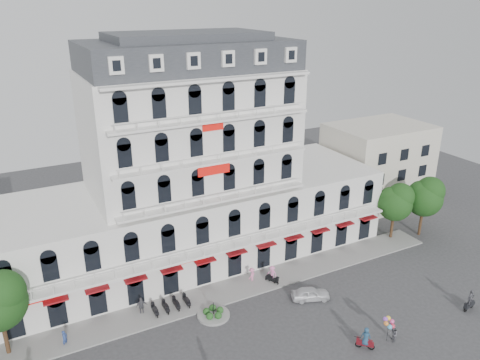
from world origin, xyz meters
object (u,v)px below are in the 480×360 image
rider_east (366,338)px  rider_northeast (470,300)px  parked_car (310,294)px  rider_center (272,274)px  balloon_vendor (392,330)px

rider_east → rider_northeast: size_ratio=0.95×
parked_car → rider_northeast: (12.97, -8.72, 0.50)m
rider_center → parked_car: bearing=-2.2°
parked_car → rider_center: (-2.03, 4.29, 0.48)m
parked_car → rider_northeast: bearing=-103.4°
rider_east → rider_northeast: rider_northeast is taller
rider_center → rider_east: bearing=-18.2°
rider_center → balloon_vendor: bearing=-7.2°
rider_east → rider_northeast: 12.96m
rider_northeast → rider_center: bearing=-48.9°
rider_east → rider_center: (-2.04, 12.51, 0.05)m
rider_east → rider_center: rider_east is taller
rider_east → balloon_vendor: size_ratio=0.90×
parked_car → balloon_vendor: bearing=-141.9°
parked_car → rider_northeast: 15.64m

